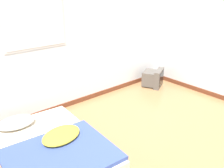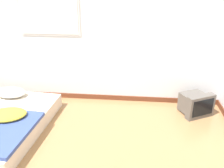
{
  "view_description": "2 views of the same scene",
  "coord_description": "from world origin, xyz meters",
  "views": [
    {
      "loc": [
        -1.79,
        -1.22,
        2.11
      ],
      "look_at": [
        0.66,
        1.64,
        0.59
      ],
      "focal_mm": 40.0,
      "sensor_mm": 36.0,
      "label": 1
    },
    {
      "loc": [
        1.25,
        -1.6,
        2.13
      ],
      "look_at": [
        0.94,
        1.57,
        0.71
      ],
      "focal_mm": 40.0,
      "sensor_mm": 36.0,
      "label": 2
    }
  ],
  "objects": [
    {
      "name": "crt_tv",
      "position": [
        2.25,
        2.09,
        0.18
      ],
      "size": [
        0.56,
        0.54,
        0.38
      ],
      "color": "#56514C",
      "rests_on": "ground_plane"
    },
    {
      "name": "wall_back",
      "position": [
        -0.0,
        2.49,
        1.29
      ],
      "size": [
        7.87,
        0.08,
        2.6
      ],
      "color": "silver",
      "rests_on": "ground_plane"
    },
    {
      "name": "mattress_bed",
      "position": [
        -0.67,
        1.31,
        0.14
      ],
      "size": [
        1.33,
        1.84,
        0.37
      ],
      "color": "beige",
      "rests_on": "ground_plane"
    }
  ]
}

